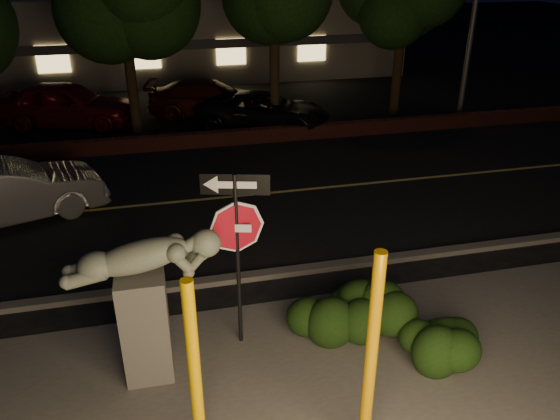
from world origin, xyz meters
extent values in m
plane|color=black|center=(0.00, 10.00, 0.00)|extent=(90.00, 90.00, 0.00)
cube|color=black|center=(0.00, 7.00, 0.01)|extent=(80.00, 8.00, 0.01)
cube|color=#CFB853|center=(0.00, 7.00, 0.02)|extent=(80.00, 0.12, 0.00)
cube|color=#4C4944|center=(0.00, 2.90, 0.06)|extent=(80.00, 0.25, 0.12)
cube|color=#4B1D18|center=(0.00, 11.30, 0.25)|extent=(40.00, 0.35, 0.50)
cube|color=black|center=(0.00, 17.00, 0.01)|extent=(40.00, 12.00, 0.01)
cube|color=#6F6759|center=(0.00, 25.00, 2.00)|extent=(22.00, 10.00, 4.00)
cube|color=#333338|center=(0.00, 19.90, 2.00)|extent=(22.00, 0.20, 0.40)
cube|color=#FFD87F|center=(-6.00, 19.95, 1.60)|extent=(1.40, 0.08, 1.20)
cube|color=#FFD87F|center=(-2.00, 19.95, 1.60)|extent=(1.40, 0.08, 1.20)
cube|color=#FFD87F|center=(2.00, 19.95, 1.60)|extent=(1.40, 0.08, 1.20)
cube|color=#FFD87F|center=(6.00, 19.95, 1.60)|extent=(1.40, 0.08, 1.20)
cylinder|color=black|center=(-2.50, 13.20, 2.12)|extent=(0.36, 0.36, 4.25)
cylinder|color=black|center=(2.50, 12.80, 2.00)|extent=(0.36, 0.36, 4.00)
cylinder|color=black|center=(7.50, 13.30, 1.95)|extent=(0.36, 0.36, 3.90)
cylinder|color=#F6B200|center=(-1.69, -1.49, 1.50)|extent=(0.15, 0.15, 3.00)
cylinder|color=#D79606|center=(0.45, -1.62, 1.57)|extent=(0.16, 0.16, 3.13)
cylinder|color=black|center=(-0.78, 1.02, 1.56)|extent=(0.07, 0.07, 3.12)
cube|color=white|center=(-0.78, 1.02, 2.23)|extent=(0.46, 0.15, 0.13)
cube|color=black|center=(-0.78, 1.02, 2.95)|extent=(1.03, 0.30, 0.33)
cube|color=white|center=(-0.78, 1.02, 2.95)|extent=(0.65, 0.20, 0.13)
cube|color=#4C4944|center=(-2.30, 0.60, 0.92)|extent=(0.73, 0.73, 1.84)
sphere|color=gray|center=(-1.30, 0.58, 2.25)|extent=(0.43, 0.43, 0.43)
ellipsoid|color=black|center=(1.08, 0.95, 0.54)|extent=(2.08, 1.01, 1.07)
ellipsoid|color=black|center=(1.25, 0.71, 0.54)|extent=(1.65, 0.90, 1.07)
ellipsoid|color=black|center=(2.25, -0.29, 0.50)|extent=(1.43, 0.90, 0.99)
imported|color=#B2B3B8|center=(-5.58, 6.89, 0.76)|extent=(4.89, 3.04, 1.52)
imported|color=maroon|center=(-5.00, 14.78, 0.85)|extent=(5.32, 3.20, 1.69)
imported|color=#3A0E08|center=(0.34, 15.06, 0.70)|extent=(5.10, 2.74, 1.40)
imported|color=black|center=(2.12, 12.84, 0.66)|extent=(5.24, 3.99, 1.32)
camera|label=1|loc=(-1.84, -6.44, 6.19)|focal=35.00mm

